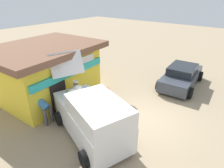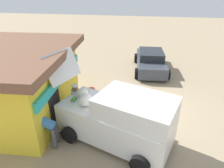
% 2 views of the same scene
% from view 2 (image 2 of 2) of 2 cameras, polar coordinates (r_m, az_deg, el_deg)
% --- Properties ---
extents(ground_plane, '(60.00, 60.00, 0.00)m').
position_cam_2_polar(ground_plane, '(9.56, 10.00, -6.18)').
color(ground_plane, '#9E896B').
extents(storefront_bar, '(5.94, 4.87, 2.93)m').
position_cam_2_polar(storefront_bar, '(9.11, -25.59, 0.58)').
color(storefront_bar, yellow).
rests_on(storefront_bar, ground_plane).
extents(delivery_van, '(3.09, 4.75, 3.00)m').
position_cam_2_polar(delivery_van, '(6.97, 1.92, -9.90)').
color(delivery_van, white).
rests_on(delivery_van, ground_plane).
extents(parked_sedan, '(4.27, 2.32, 1.32)m').
position_cam_2_polar(parked_sedan, '(13.35, 11.06, 6.50)').
color(parked_sedan, '#383D47').
rests_on(parked_sedan, ground_plane).
extents(vendor_standing, '(0.48, 0.48, 1.67)m').
position_cam_2_polar(vendor_standing, '(8.09, -10.27, -4.80)').
color(vendor_standing, navy).
rests_on(vendor_standing, ground_plane).
extents(customer_bending, '(0.61, 0.81, 1.29)m').
position_cam_2_polar(customer_bending, '(7.22, -18.13, -11.58)').
color(customer_bending, '#4C4C51').
rests_on(customer_bending, ground_plane).
extents(unloaded_banana_pile, '(0.70, 0.66, 0.38)m').
position_cam_2_polar(unloaded_banana_pile, '(9.10, -16.74, -7.59)').
color(unloaded_banana_pile, silver).
rests_on(unloaded_banana_pile, ground_plane).
extents(paint_bucket, '(0.33, 0.33, 0.36)m').
position_cam_2_polar(paint_bucket, '(10.33, -5.80, -2.07)').
color(paint_bucket, '#BF3F33').
rests_on(paint_bucket, ground_plane).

